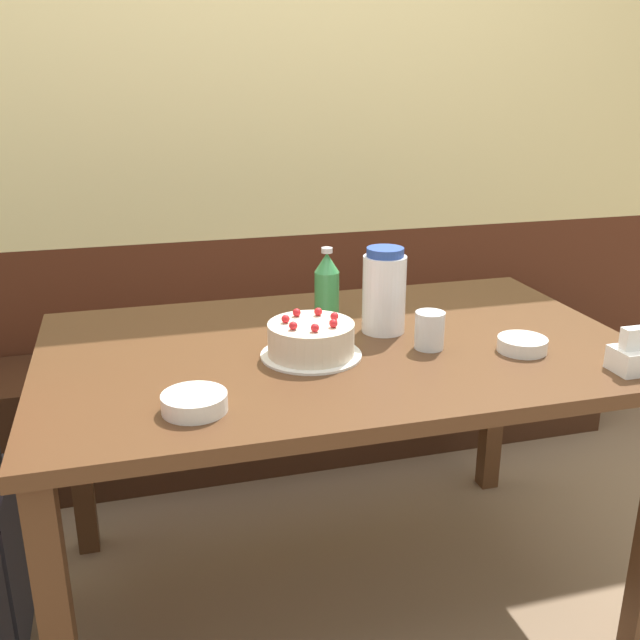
% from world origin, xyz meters
% --- Properties ---
extents(ground_plane, '(12.00, 12.00, 0.00)m').
position_xyz_m(ground_plane, '(0.00, 0.00, 0.00)').
color(ground_plane, '#846B51').
extents(back_wall, '(4.80, 0.04, 2.50)m').
position_xyz_m(back_wall, '(0.00, 1.05, 1.25)').
color(back_wall, '#4C2314').
rests_on(back_wall, ground_plane).
extents(bench_seat, '(2.64, 0.38, 0.42)m').
position_xyz_m(bench_seat, '(0.00, 0.83, 0.21)').
color(bench_seat, '#381E11').
rests_on(bench_seat, ground_plane).
extents(dining_table, '(1.46, 0.89, 0.75)m').
position_xyz_m(dining_table, '(0.00, 0.00, 0.67)').
color(dining_table, '#4C2D19').
rests_on(dining_table, ground_plane).
extents(birthday_cake, '(0.24, 0.24, 0.10)m').
position_xyz_m(birthday_cake, '(-0.09, -0.06, 0.79)').
color(birthday_cake, white).
rests_on(birthday_cake, dining_table).
extents(water_pitcher, '(0.11, 0.11, 0.22)m').
position_xyz_m(water_pitcher, '(0.14, 0.06, 0.86)').
color(water_pitcher, white).
rests_on(water_pitcher, dining_table).
extents(soju_bottle, '(0.07, 0.07, 0.20)m').
position_xyz_m(soju_bottle, '(0.02, 0.19, 0.85)').
color(soju_bottle, '#388E4C').
rests_on(soju_bottle, dining_table).
extents(napkin_holder, '(0.11, 0.08, 0.11)m').
position_xyz_m(napkin_holder, '(0.60, -0.34, 0.79)').
color(napkin_holder, white).
rests_on(napkin_holder, dining_table).
extents(bowl_soup_white, '(0.12, 0.12, 0.03)m').
position_xyz_m(bowl_soup_white, '(0.41, -0.16, 0.77)').
color(bowl_soup_white, white).
rests_on(bowl_soup_white, dining_table).
extents(bowl_rice_small, '(0.13, 0.13, 0.04)m').
position_xyz_m(bowl_rice_small, '(-0.39, -0.28, 0.77)').
color(bowl_rice_small, white).
rests_on(bowl_rice_small, dining_table).
extents(glass_water_tall, '(0.07, 0.07, 0.09)m').
position_xyz_m(glass_water_tall, '(0.21, -0.08, 0.80)').
color(glass_water_tall, silver).
rests_on(glass_water_tall, dining_table).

